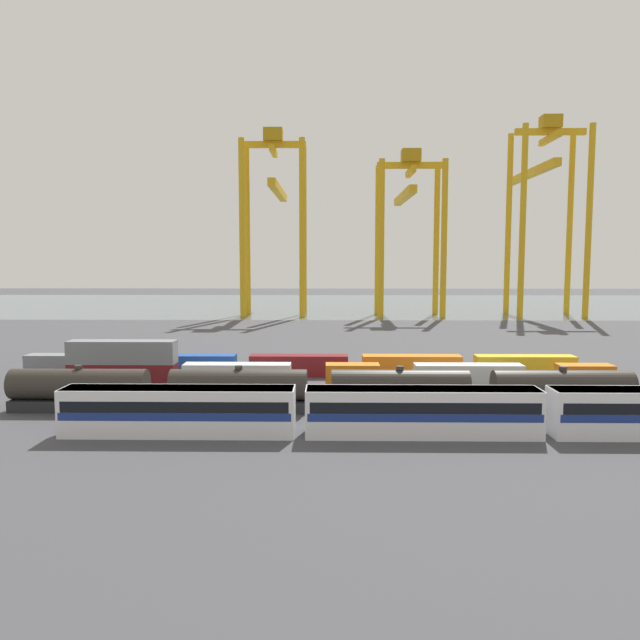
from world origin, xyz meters
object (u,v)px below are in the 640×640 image
at_px(shipping_container_5, 585,376).
at_px(gantry_crane_west, 275,205).
at_px(passenger_train, 422,410).
at_px(freight_tank_row, 400,390).
at_px(shipping_container_6, 76,365).
at_px(gantry_crane_central, 409,215).
at_px(gantry_crane_east, 544,196).

distance_m(shipping_container_5, gantry_crane_west, 106.41).
distance_m(passenger_train, gantry_crane_west, 117.82).
xyz_separation_m(freight_tank_row, shipping_container_6, (-38.20, 17.83, -0.75)).
height_order(gantry_crane_west, gantry_crane_central, gantry_crane_west).
distance_m(shipping_container_5, shipping_container_6, 60.59).
relative_size(freight_tank_row, gantry_crane_west, 1.54).
relative_size(freight_tank_row, gantry_crane_east, 1.45).
relative_size(freight_tank_row, shipping_container_5, 12.17).
relative_size(shipping_container_5, gantry_crane_east, 0.12).
bearing_deg(gantry_crane_west, gantry_crane_east, -0.27).
relative_size(passenger_train, freight_tank_row, 0.80).
relative_size(passenger_train, shipping_container_6, 4.84).
relative_size(shipping_container_6, gantry_crane_west, 0.25).
relative_size(passenger_train, gantry_crane_east, 1.15).
height_order(passenger_train, shipping_container_6, passenger_train).
relative_size(shipping_container_5, gantry_crane_west, 0.13).
relative_size(gantry_crane_west, gantry_crane_east, 0.94).
bearing_deg(gantry_crane_east, freight_tank_row, -115.15).
height_order(freight_tank_row, shipping_container_6, freight_tank_row).
bearing_deg(gantry_crane_east, gantry_crane_central, -179.80).
distance_m(shipping_container_6, gantry_crane_central, 104.04).
xyz_separation_m(freight_tank_row, gantry_crane_central, (13.99, 104.29, 24.29)).
distance_m(freight_tank_row, gantry_crane_central, 107.99).
xyz_separation_m(shipping_container_5, shipping_container_6, (-60.25, 6.41, 0.00)).
xyz_separation_m(gantry_crane_central, gantry_crane_east, (35.04, 0.12, 4.78)).
distance_m(shipping_container_6, gantry_crane_east, 126.47).
distance_m(passenger_train, gantry_crane_central, 115.51).
height_order(passenger_train, freight_tank_row, freight_tank_row).
bearing_deg(gantry_crane_west, shipping_container_6, -101.16).
bearing_deg(shipping_container_5, gantry_crane_west, 114.79).
bearing_deg(passenger_train, shipping_container_5, 42.44).
distance_m(gantry_crane_west, gantry_crane_east, 70.12).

